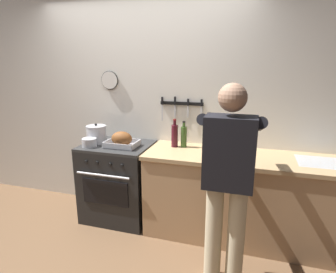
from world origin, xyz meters
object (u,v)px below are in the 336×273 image
bottle_olive_oil (184,136)px  stock_pot (96,134)px  bottle_soy_sauce (214,144)px  stove (118,181)px  roasting_pan (122,140)px  cutting_board (224,154)px  saucepan (89,142)px  person_cook (228,175)px  bottle_wine_red (175,135)px

bottle_olive_oil → stock_pot: bearing=-173.9°
stock_pot → bottle_soy_sauce: 1.35m
stove → stock_pot: 0.61m
roasting_pan → cutting_board: 1.11m
saucepan → bottle_soy_sauce: bearing=10.3°
roasting_pan → stock_pot: size_ratio=1.53×
person_cook → bottle_wine_red: (-0.65, 0.78, 0.08)m
bottle_soy_sauce → stove: bearing=-175.6°
roasting_pan → cutting_board: size_ratio=0.98×
saucepan → person_cook: bearing=-18.1°
person_cook → stock_pot: person_cook is taller
saucepan → bottle_olive_oil: bearing=16.0°
saucepan → cutting_board: size_ratio=0.45×
person_cook → cutting_board: person_cook is taller
cutting_board → bottle_olive_oil: bottle_olive_oil is taller
stove → bottle_olive_oil: (0.75, 0.13, 0.57)m
bottle_wine_red → stock_pot: bearing=-174.2°
saucepan → bottle_soy_sauce: 1.36m
bottle_soy_sauce → cutting_board: bearing=-44.8°
person_cook → bottle_soy_sauce: 0.78m
roasting_pan → stock_pot: (-0.36, 0.08, 0.02)m
stove → bottle_soy_sauce: 1.21m
saucepan → bottle_wine_red: bearing=16.7°
cutting_board → bottle_wine_red: bottle_wine_red is taller
person_cook → saucepan: person_cook is taller
person_cook → roasting_pan: size_ratio=4.72×
bottle_olive_oil → bottle_wine_red: (-0.10, -0.02, 0.01)m
person_cook → bottle_olive_oil: 0.97m
stove → saucepan: size_ratio=5.62×
cutting_board → bottle_soy_sauce: size_ratio=1.93×
person_cook → roasting_pan: (-1.20, 0.61, 0.02)m
saucepan → cutting_board: (1.46, 0.12, -0.04)m
roasting_pan → stock_pot: bearing=167.7°
stock_pot → cutting_board: stock_pot is taller
stove → bottle_soy_sauce: bottle_soy_sauce is taller
bottle_olive_oil → bottle_soy_sauce: bearing=-7.2°
stock_pot → bottle_olive_oil: size_ratio=0.79×
saucepan → bottle_wine_red: (0.90, 0.27, 0.08)m
stove → bottle_olive_oil: bottle_olive_oil is taller
stock_pot → bottle_wine_red: (0.91, 0.09, 0.03)m
bottle_soy_sauce → person_cook: bearing=-74.0°
roasting_pan → bottle_olive_oil: size_ratio=1.21×
stove → bottle_wine_red: bottle_wine_red is taller
cutting_board → bottle_olive_oil: bearing=160.2°
person_cook → bottle_wine_red: bearing=48.7°
roasting_pan → saucepan: bearing=-163.9°
stove → stock_pot: stock_pot is taller
stove → person_cook: person_cook is taller
roasting_pan → bottle_olive_oil: (0.65, 0.19, 0.05)m
cutting_board → stove: bearing=178.1°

